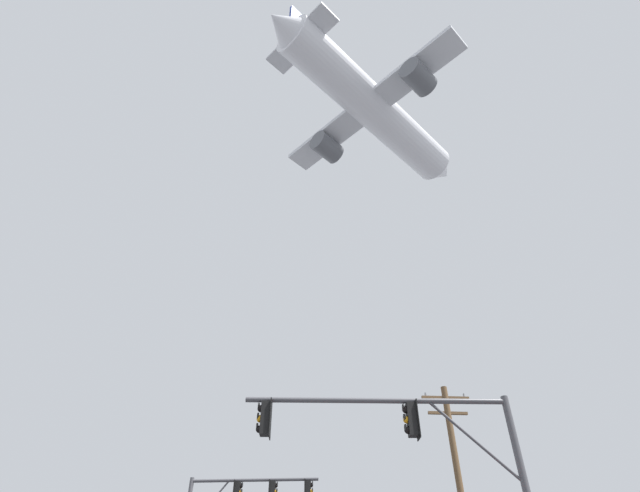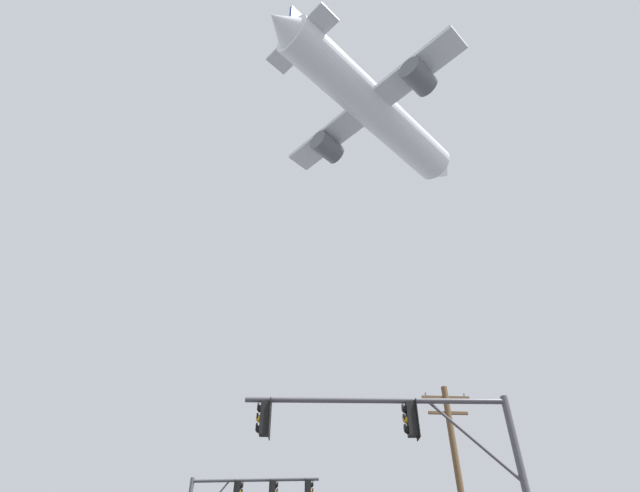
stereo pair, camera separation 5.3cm
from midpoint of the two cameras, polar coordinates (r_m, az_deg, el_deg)
name	(u,v)px [view 2 (the right image)]	position (r m, az deg, el deg)	size (l,w,h in m)	color
signal_pole_near	(421,453)	(14.09, 12.16, -23.08)	(7.50, 0.63, 6.50)	#4C4C51
airplane	(372,108)	(46.09, 6.34, 16.12)	(20.76, 18.75, 6.80)	white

